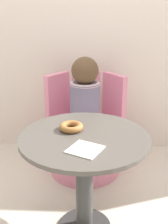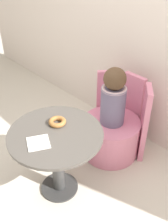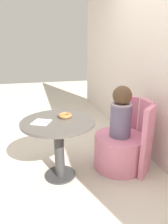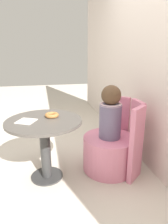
{
  "view_description": "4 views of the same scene",
  "coord_description": "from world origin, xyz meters",
  "views": [
    {
      "loc": [
        0.13,
        -1.63,
        1.4
      ],
      "look_at": [
        0.06,
        0.31,
        0.65
      ],
      "focal_mm": 50.0,
      "sensor_mm": 36.0,
      "label": 1
    },
    {
      "loc": [
        1.36,
        -0.95,
        1.92
      ],
      "look_at": [
        0.0,
        0.32,
        0.62
      ],
      "focal_mm": 42.0,
      "sensor_mm": 36.0,
      "label": 2
    },
    {
      "loc": [
        1.94,
        -0.26,
        1.34
      ],
      "look_at": [
        0.0,
        0.24,
        0.68
      ],
      "focal_mm": 32.0,
      "sensor_mm": 36.0,
      "label": 3
    },
    {
      "loc": [
        1.95,
        -0.04,
        1.28
      ],
      "look_at": [
        0.07,
        0.36,
        0.7
      ],
      "focal_mm": 32.0,
      "sensor_mm": 36.0,
      "label": 4
    }
  ],
  "objects": [
    {
      "name": "donut",
      "position": [
        -0.01,
        0.04,
        0.66
      ],
      "size": [
        0.14,
        0.14,
        0.04
      ],
      "color": "#9E6633",
      "rests_on": "round_table"
    },
    {
      "name": "back_wall",
      "position": [
        0.0,
        1.13,
        1.2
      ],
      "size": [
        6.0,
        0.06,
        2.4
      ],
      "color": "silver",
      "rests_on": "ground_plane"
    },
    {
      "name": "round_table",
      "position": [
        0.07,
        -0.05,
        0.48
      ],
      "size": [
        0.75,
        0.75,
        0.64
      ],
      "color": "#333333",
      "rests_on": "ground_plane"
    },
    {
      "name": "booth_backrest",
      "position": [
        0.05,
        0.88,
        0.39
      ],
      "size": [
        0.67,
        0.24,
        0.78
      ],
      "color": "pink",
      "rests_on": "ground_plane"
    },
    {
      "name": "ground_plane",
      "position": [
        0.0,
        0.0,
        0.0
      ],
      "size": [
        12.0,
        12.0,
        0.0
      ],
      "primitive_type": "plane",
      "color": "beige"
    },
    {
      "name": "child_figure",
      "position": [
        0.05,
        0.64,
        0.66
      ],
      "size": [
        0.23,
        0.23,
        0.57
      ],
      "color": "slate",
      "rests_on": "tub_chair"
    },
    {
      "name": "tub_chair",
      "position": [
        0.05,
        0.64,
        0.19
      ],
      "size": [
        0.57,
        0.57,
        0.39
      ],
      "color": "pink",
      "rests_on": "ground_plane"
    },
    {
      "name": "paper_napkin",
      "position": [
        0.08,
        -0.21,
        0.64
      ],
      "size": [
        0.21,
        0.21,
        0.01
      ],
      "color": "silver",
      "rests_on": "round_table"
    }
  ]
}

